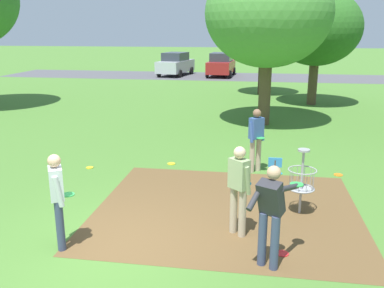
% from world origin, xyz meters
% --- Properties ---
extents(ground_plane, '(160.00, 160.00, 0.00)m').
position_xyz_m(ground_plane, '(0.00, 0.00, 0.00)').
color(ground_plane, '#47752D').
extents(dirt_tee_pad, '(5.52, 4.76, 0.01)m').
position_xyz_m(dirt_tee_pad, '(1.98, 2.00, 0.00)').
color(dirt_tee_pad, brown).
rests_on(dirt_tee_pad, ground).
extents(disc_golf_basket, '(0.98, 0.58, 1.39)m').
position_xyz_m(disc_golf_basket, '(3.44, 2.09, 0.75)').
color(disc_golf_basket, '#9E9EA3').
rests_on(disc_golf_basket, ground).
extents(player_foreground_watching, '(0.46, 0.45, 1.71)m').
position_xyz_m(player_foreground_watching, '(2.53, 4.60, 0.97)').
color(player_foreground_watching, tan).
rests_on(player_foreground_watching, ground).
extents(player_throwing, '(0.91, 0.85, 1.71)m').
position_xyz_m(player_throwing, '(2.81, -0.09, 0.99)').
color(player_throwing, '#384260').
rests_on(player_throwing, ground).
extents(player_waiting_left, '(0.46, 0.45, 1.71)m').
position_xyz_m(player_waiting_left, '(2.26, 0.94, 0.97)').
color(player_waiting_left, tan).
rests_on(player_waiting_left, ground).
extents(player_waiting_right, '(0.45, 0.49, 1.71)m').
position_xyz_m(player_waiting_right, '(-0.78, -0.03, 0.97)').
color(player_waiting_right, '#384260').
rests_on(player_waiting_right, ground).
extents(frisbee_near_basket, '(0.23, 0.23, 0.02)m').
position_xyz_m(frisbee_near_basket, '(4.71, 4.63, 0.01)').
color(frisbee_near_basket, orange).
rests_on(frisbee_near_basket, ground).
extents(frisbee_mid_grass, '(0.20, 0.20, 0.02)m').
position_xyz_m(frisbee_mid_grass, '(-1.99, 4.17, 0.01)').
color(frisbee_mid_grass, gold).
rests_on(frisbee_mid_grass, ground).
extents(frisbee_far_left, '(0.21, 0.21, 0.02)m').
position_xyz_m(frisbee_far_left, '(3.07, 0.33, 0.01)').
color(frisbee_far_left, red).
rests_on(frisbee_far_left, ground).
extents(frisbee_far_right, '(0.23, 0.23, 0.02)m').
position_xyz_m(frisbee_far_right, '(0.18, 4.86, 0.01)').
color(frisbee_far_right, gold).
rests_on(frisbee_far_right, ground).
extents(frisbee_scattered_a, '(0.23, 0.23, 0.02)m').
position_xyz_m(frisbee_scattered_a, '(3.15, 4.51, 0.01)').
color(frisbee_scattered_a, '#1E93DB').
rests_on(frisbee_scattered_a, ground).
extents(tree_near_left, '(4.79, 4.79, 6.32)m').
position_xyz_m(tree_near_left, '(2.79, 10.49, 4.27)').
color(tree_near_left, brown).
rests_on(tree_near_left, ground).
extents(tree_near_right, '(3.70, 3.70, 5.17)m').
position_xyz_m(tree_near_right, '(2.71, 18.56, 3.57)').
color(tree_near_right, '#422D1E').
rests_on(tree_near_right, ground).
extents(tree_mid_right, '(4.27, 4.27, 5.56)m').
position_xyz_m(tree_mid_right, '(5.21, 15.44, 3.73)').
color(tree_mid_right, brown).
rests_on(tree_mid_right, ground).
extents(parking_lot_strip, '(36.00, 6.00, 0.01)m').
position_xyz_m(parking_lot_strip, '(0.00, 27.42, 0.00)').
color(parking_lot_strip, '#4C4C51').
rests_on(parking_lot_strip, ground).
extents(parked_car_leftmost, '(2.56, 4.47, 1.84)m').
position_xyz_m(parked_car_leftmost, '(-4.21, 27.58, 0.92)').
color(parked_car_leftmost, '#B2B7BC').
rests_on(parked_car_leftmost, ground).
extents(parked_car_center_left, '(2.16, 4.29, 1.84)m').
position_xyz_m(parked_car_center_left, '(-0.49, 27.64, 0.92)').
color(parked_car_center_left, maroon).
rests_on(parked_car_center_left, ground).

